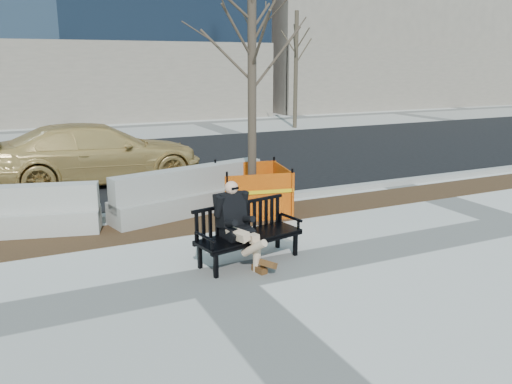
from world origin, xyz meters
The scene contains 11 objects.
ground centered at (0.00, 0.00, 0.00)m, with size 120.00×120.00×0.00m, color beige.
mulch_strip centered at (0.00, 2.60, 0.00)m, with size 40.00×1.20×0.02m, color #47301C.
asphalt_street centered at (0.00, 8.80, 0.00)m, with size 60.00×10.40×0.01m, color black.
curb centered at (0.00, 3.55, 0.06)m, with size 60.00×0.25×0.12m, color #9E9B93.
bench centered at (0.71, 0.41, 0.00)m, with size 1.72×0.62×0.92m, color black, non-canonical shape.
seated_man centered at (0.48, 0.41, 0.00)m, with size 0.55×0.92×1.29m, color black, non-canonical shape.
tree_fence centered at (1.88, 2.83, 0.00)m, with size 2.06×2.06×5.14m, color orange, non-canonical shape.
sedan centered at (-0.51, 6.99, 0.00)m, with size 2.13×5.23×1.52m, color tan.
jersey_barrier_left centered at (-2.67, 3.38, 0.00)m, with size 3.18×0.64×0.91m, color #ADAAA1, non-canonical shape.
jersey_barrier_right centered at (0.73, 3.34, 0.00)m, with size 3.37×0.67×0.96m, color #98968E, non-canonical shape.
far_tree_right centered at (9.61, 14.81, 0.00)m, with size 2.09×2.09×5.65m, color brown, non-canonical shape.
Camera 1 is at (-2.42, -6.50, 3.03)m, focal length 36.49 mm.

